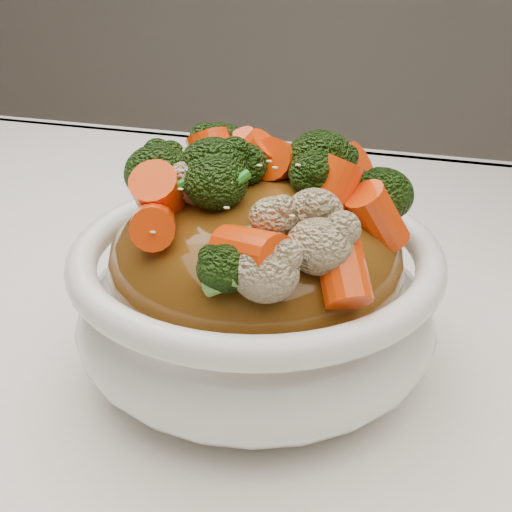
% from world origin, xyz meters
% --- Properties ---
extents(tablecloth, '(1.20, 0.80, 0.04)m').
position_xyz_m(tablecloth, '(0.00, 0.00, 0.73)').
color(tablecloth, white).
rests_on(tablecloth, dining_table).
extents(bowl, '(0.28, 0.28, 0.09)m').
position_xyz_m(bowl, '(0.06, -0.03, 0.79)').
color(bowl, white).
rests_on(bowl, tablecloth).
extents(sauce_base, '(0.22, 0.22, 0.10)m').
position_xyz_m(sauce_base, '(0.06, -0.03, 0.82)').
color(sauce_base, '#5F3810').
rests_on(sauce_base, bowl).
extents(carrots, '(0.22, 0.22, 0.05)m').
position_xyz_m(carrots, '(0.06, -0.03, 0.89)').
color(carrots, '#F94208').
rests_on(carrots, sauce_base).
extents(broccoli, '(0.22, 0.22, 0.04)m').
position_xyz_m(broccoli, '(0.06, -0.03, 0.89)').
color(broccoli, black).
rests_on(broccoli, sauce_base).
extents(cauliflower, '(0.22, 0.22, 0.04)m').
position_xyz_m(cauliflower, '(0.06, -0.03, 0.88)').
color(cauliflower, '#C7B288').
rests_on(cauliflower, sauce_base).
extents(scallions, '(0.17, 0.17, 0.02)m').
position_xyz_m(scallions, '(0.06, -0.03, 0.89)').
color(scallions, '#1F7A1C').
rests_on(scallions, sauce_base).
extents(sesame_seeds, '(0.20, 0.20, 0.01)m').
position_xyz_m(sesame_seeds, '(0.06, -0.03, 0.89)').
color(sesame_seeds, beige).
rests_on(sesame_seeds, sauce_base).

